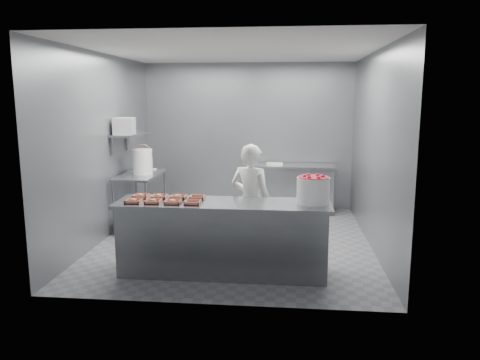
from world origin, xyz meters
name	(u,v)px	position (x,y,z in m)	size (l,w,h in m)	color
floor	(235,240)	(0.00, 0.00, 0.00)	(4.50, 4.50, 0.00)	#4C4C51
ceiling	(235,51)	(0.00, 0.00, 2.80)	(4.50, 4.50, 0.00)	white
wall_back	(248,136)	(0.00, 2.25, 1.40)	(4.00, 0.04, 2.80)	slate
wall_left	(104,147)	(-2.00, 0.00, 1.40)	(0.04, 4.50, 2.80)	slate
wall_right	(374,150)	(2.00, 0.00, 1.40)	(0.04, 4.50, 2.80)	slate
service_counter	(223,238)	(0.00, -1.35, 0.45)	(2.60, 0.70, 0.90)	slate
prep_table	(141,192)	(-1.65, 0.60, 0.59)	(0.60, 1.20, 0.90)	slate
back_counter	(294,188)	(0.90, 1.90, 0.45)	(1.50, 0.60, 0.90)	slate
wall_shelf	(128,134)	(-1.82, 0.60, 1.55)	(0.35, 0.90, 0.03)	slate
tray_0	(134,201)	(-1.06, -1.49, 0.92)	(0.19, 0.18, 0.06)	tan
tray_1	(153,201)	(-0.82, -1.49, 0.92)	(0.19, 0.18, 0.06)	tan
tray_2	(173,202)	(-0.58, -1.49, 0.92)	(0.19, 0.18, 0.06)	tan
tray_3	(193,202)	(-0.34, -1.49, 0.92)	(0.19, 0.18, 0.04)	tan
tray_4	(141,196)	(-1.06, -1.21, 0.92)	(0.19, 0.18, 0.06)	tan
tray_5	(159,196)	(-0.82, -1.21, 0.92)	(0.19, 0.18, 0.06)	tan
tray_6	(178,197)	(-0.58, -1.21, 0.92)	(0.19, 0.18, 0.06)	tan
tray_7	(197,197)	(-0.34, -1.21, 0.92)	(0.19, 0.18, 0.04)	tan
worker	(251,202)	(0.29, -0.75, 0.78)	(0.57, 0.37, 1.55)	white
strawberry_tub	(313,189)	(1.08, -1.30, 1.07)	(0.39, 0.39, 0.32)	white
glaze_bucket	(143,161)	(-1.60, 0.60, 1.11)	(0.34, 0.32, 0.50)	white
bucket_lid	(143,171)	(-1.67, 0.79, 0.91)	(0.33, 0.33, 0.03)	white
rag	(151,169)	(-1.59, 1.04, 0.91)	(0.15, 0.13, 0.02)	#CCB28C
appliance	(124,126)	(-1.82, 0.42, 1.70)	(0.31, 0.35, 0.26)	gray
paper_stack	(275,164)	(0.53, 1.90, 0.92)	(0.30, 0.22, 0.04)	silver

